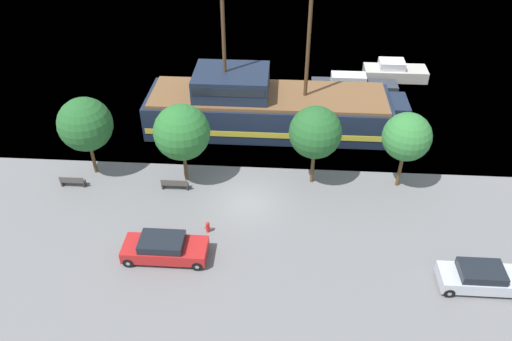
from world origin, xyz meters
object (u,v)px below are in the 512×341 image
pirate_ship (265,107)px  fire_hydrant (208,227)px  parked_car_curb_front (481,278)px  moored_boat_dockside (353,85)px  bench_promenade_east (72,181)px  moored_boat_outer (394,72)px  bench_promenade_west (175,184)px  parked_car_curb_mid (165,248)px

pirate_ship → fire_hydrant: pirate_ship is taller
fire_hydrant → parked_car_curb_front: bearing=-12.2°
moored_boat_dockside → fire_hydrant: (-10.61, -19.58, -0.18)m
pirate_ship → moored_boat_dockside: size_ratio=2.63×
bench_promenade_east → fire_hydrant: bearing=-21.4°
moored_boat_dockside → parked_car_curb_front: bearing=-78.1°
moored_boat_outer → fire_hydrant: bearing=-123.5°
pirate_ship → bench_promenade_west: (-5.77, -8.56, -1.38)m
moored_boat_dockside → bench_promenade_east: 25.86m
parked_car_curb_front → parked_car_curb_mid: bearing=176.6°
fire_hydrant → bench_promenade_west: size_ratio=0.42×
moored_boat_dockside → bench_promenade_east: bearing=-142.7°
parked_car_curb_front → fire_hydrant: size_ratio=5.94×
moored_boat_dockside → bench_promenade_east: moored_boat_dockside is taller
fire_hydrant → parked_car_curb_mid: bearing=-133.3°
pirate_ship → bench_promenade_east: size_ratio=12.27×
parked_car_curb_front → parked_car_curb_mid: 17.64m
parked_car_curb_front → moored_boat_dockside: bearing=101.9°
pirate_ship → bench_promenade_east: 15.59m
pirate_ship → fire_hydrant: bearing=-103.0°
parked_car_curb_mid → parked_car_curb_front: bearing=-3.4°
parked_car_curb_front → fire_hydrant: bearing=167.8°
moored_boat_outer → fire_hydrant: 26.81m
parked_car_curb_front → bench_promenade_east: 26.41m
moored_boat_outer → bench_promenade_east: size_ratio=3.53×
parked_car_curb_mid → moored_boat_outer: bearing=55.4°
pirate_ship → moored_boat_dockside: (7.69, 6.99, -1.23)m
moored_boat_dockside → fire_hydrant: size_ratio=10.17×
pirate_ship → moored_boat_outer: size_ratio=3.48×
moored_boat_dockside → moored_boat_outer: (4.20, 2.76, 0.11)m
pirate_ship → parked_car_curb_front: pirate_ship is taller
bench_promenade_east → bench_promenade_west: 7.10m
pirate_ship → moored_boat_dockside: pirate_ship is taller
moored_boat_outer → bench_promenade_west: 25.44m
parked_car_curb_front → bench_promenade_west: 19.73m
moored_boat_dockside → parked_car_curb_front: 23.44m
parked_car_curb_mid → fire_hydrant: parked_car_curb_mid is taller
moored_boat_outer → bench_promenade_east: bearing=-143.3°
moored_boat_outer → bench_promenade_east: (-24.76, -18.44, -0.27)m
pirate_ship → moored_boat_dockside: 10.47m
moored_boat_dockside → parked_car_curb_mid: 25.33m
pirate_ship → moored_boat_dockside: bearing=42.2°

